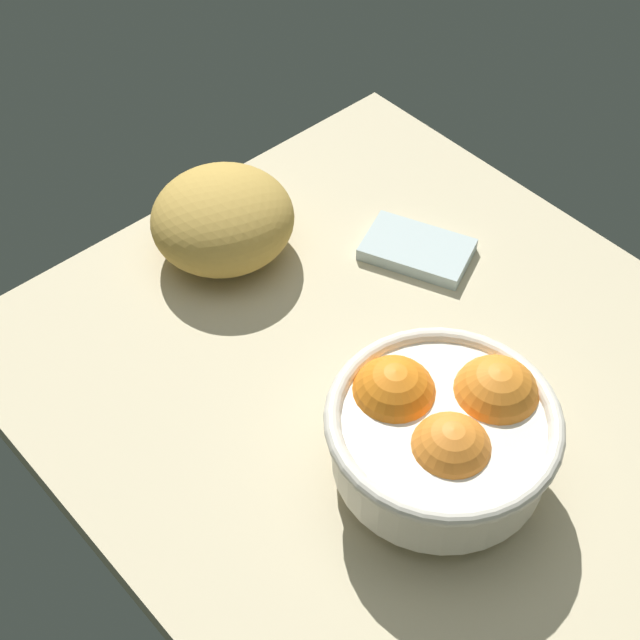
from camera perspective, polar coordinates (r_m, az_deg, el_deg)
name	(u,v)px	position (r cm, az deg, el deg)	size (l,w,h in cm)	color
ground_plane	(401,395)	(101.66, 4.80, -4.42)	(77.99, 67.17, 3.00)	#C7B893
fruit_bowl	(443,431)	(89.53, 7.21, -6.47)	(21.51, 21.51, 11.69)	silver
bread_loaf	(223,219)	(110.73, -5.74, 5.93)	(16.37, 16.11, 9.89)	#BD9643
napkin_folded	(417,249)	(113.09, 5.72, 4.14)	(12.17, 7.50, 1.59)	#B1C3C3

